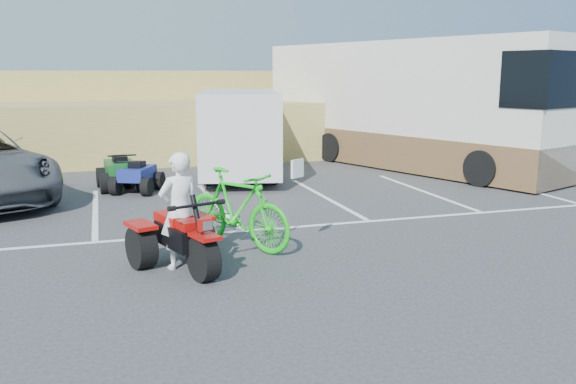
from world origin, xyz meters
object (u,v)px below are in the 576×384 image
object	(u,v)px
cargo_trailer	(240,131)
quad_atv_green	(121,189)
rv_motorhome	(407,114)
red_trike_atv	(186,270)
rider	(179,211)
quad_atv_blue	(138,192)
green_dirt_bike	(237,209)

from	to	relation	value
cargo_trailer	quad_atv_green	world-z (taller)	cargo_trailer
rv_motorhome	cargo_trailer	bearing A→B (deg)	164.47
red_trike_atv	rv_motorhome	xyz separation A→B (m)	(8.46, 8.86, 1.71)
rider	quad_atv_green	xyz separation A→B (m)	(-0.66, 7.14, -0.91)
rv_motorhome	quad_atv_blue	xyz separation A→B (m)	(-8.76, -2.18, -1.71)
rider	rv_motorhome	xyz separation A→B (m)	(8.50, 8.72, 0.80)
rider	quad_atv_green	distance (m)	7.23
rider	rv_motorhome	size ratio (longest dim) A/B	0.16
red_trike_atv	quad_atv_green	distance (m)	7.32
red_trike_atv	cargo_trailer	xyz separation A→B (m)	(2.75, 8.31, 1.35)
green_dirt_bike	quad_atv_blue	distance (m)	5.90
rider	quad_atv_blue	world-z (taller)	rider
rv_motorhome	quad_atv_blue	bearing A→B (deg)	172.89
rv_motorhome	quad_atv_blue	world-z (taller)	rv_motorhome
rider	green_dirt_bike	world-z (taller)	rider
green_dirt_bike	quad_atv_green	xyz separation A→B (m)	(-1.75, 6.30, -0.69)
green_dirt_bike	quad_atv_green	size ratio (longest dim) A/B	1.52
quad_atv_blue	quad_atv_green	bearing A→B (deg)	148.64
red_trike_atv	green_dirt_bike	world-z (taller)	green_dirt_bike
quad_atv_blue	quad_atv_green	xyz separation A→B (m)	(-0.40, 0.60, 0.00)
rv_motorhome	green_dirt_bike	bearing A→B (deg)	-154.32
green_dirt_bike	cargo_trailer	size ratio (longest dim) A/B	0.41
cargo_trailer	rv_motorhome	distance (m)	5.74
red_trike_atv	rv_motorhome	size ratio (longest dim) A/B	0.16
cargo_trailer	quad_atv_green	distance (m)	3.85
red_trike_atv	rider	size ratio (longest dim) A/B	0.97
red_trike_atv	quad_atv_blue	xyz separation A→B (m)	(-0.30, 6.69, 0.00)
rv_motorhome	red_trike_atv	bearing A→B (deg)	-154.72
quad_atv_green	cargo_trailer	bearing A→B (deg)	11.75
quad_atv_green	red_trike_atv	bearing A→B (deg)	-89.28
rider	quad_atv_blue	bearing A→B (deg)	-106.32
rv_motorhome	quad_atv_green	size ratio (longest dim) A/B	7.41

